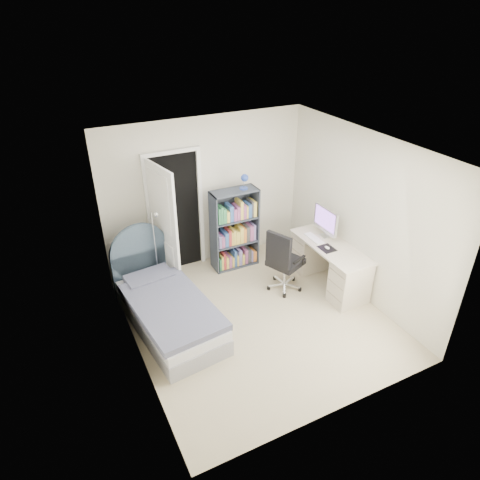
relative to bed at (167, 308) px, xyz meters
name	(u,v)px	position (x,y,z in m)	size (l,w,h in m)	color
room_shell	(259,242)	(1.19, -0.45, 0.98)	(3.50, 3.70, 2.60)	tan
door	(168,221)	(0.43, 1.06, 0.76)	(0.92, 0.82, 2.06)	black
bed	(167,308)	(0.00, 0.00, 0.00)	(1.12, 2.03, 1.20)	gray
nightstand	(133,265)	(-0.19, 1.09, 0.14)	(0.42, 0.42, 0.62)	#DAA886
floor_lamp	(158,260)	(0.15, 0.81, 0.29)	(0.20, 0.20, 1.37)	silver
bookcase	(235,232)	(1.53, 0.96, 0.36)	(0.77, 0.33, 1.63)	#363E4A
desk	(329,263)	(2.60, -0.20, 0.12)	(0.58, 1.46, 1.20)	beige
office_chair	(283,259)	(1.85, -0.03, 0.30)	(0.61, 0.61, 1.05)	silver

